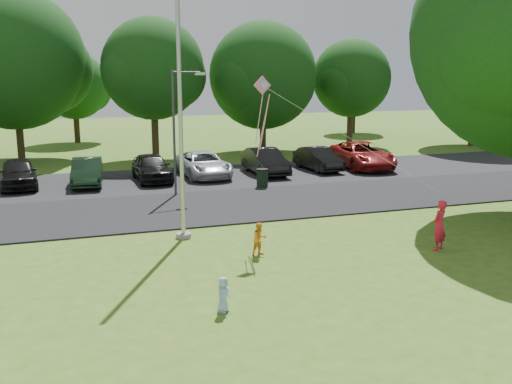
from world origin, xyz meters
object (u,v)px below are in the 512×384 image
object	(u,v)px
child_blue	(223,295)
kite	(267,102)
trash_can	(262,178)
woman	(439,225)
flagpole	(180,111)
street_lamp	(178,121)
child_yellow	(260,239)

from	to	relation	value
child_blue	kite	bearing A→B (deg)	14.64
trash_can	kite	size ratio (longest dim) A/B	0.18
woman	kite	size ratio (longest dim) A/B	0.31
trash_can	child_blue	world-z (taller)	trash_can
flagpole	kite	size ratio (longest dim) A/B	1.97
flagpole	woman	bearing A→B (deg)	-27.92
flagpole	woman	world-z (taller)	flagpole
street_lamp	woman	size ratio (longest dim) A/B	3.55
child_yellow	child_blue	world-z (taller)	child_yellow
trash_can	child_yellow	xyz separation A→B (m)	(-3.46, -9.63, 0.04)
trash_can	child_yellow	size ratio (longest dim) A/B	0.91
woman	child_blue	world-z (taller)	woman
flagpole	child_blue	bearing A→B (deg)	-93.29
woman	child_blue	distance (m)	7.89
child_yellow	woman	bearing A→B (deg)	-27.90
woman	child_blue	xyz separation A→B (m)	(-7.51, -2.39, -0.36)
flagpole	child_blue	distance (m)	7.24
street_lamp	kite	xyz separation A→B (m)	(1.26, -7.83, 1.14)
woman	kite	world-z (taller)	kite
street_lamp	woman	distance (m)	12.29
street_lamp	trash_can	distance (m)	4.95
street_lamp	kite	distance (m)	8.02
child_yellow	kite	distance (m)	4.25
trash_can	woman	world-z (taller)	woman
flagpole	child_yellow	size ratio (longest dim) A/B	10.01
street_lamp	trash_can	xyz separation A→B (m)	(4.02, 0.43, -2.86)
flagpole	trash_can	distance (m)	9.57
trash_can	child_blue	xyz separation A→B (m)	(-5.60, -13.28, -0.04)
flagpole	trash_can	xyz separation A→B (m)	(5.25, 7.10, -3.71)
street_lamp	child_yellow	bearing A→B (deg)	-98.19
child_yellow	kite	size ratio (longest dim) A/B	0.20
trash_can	child_yellow	bearing A→B (deg)	-109.78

